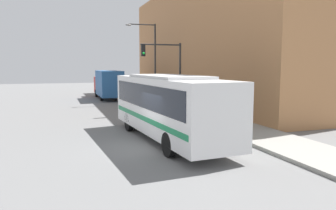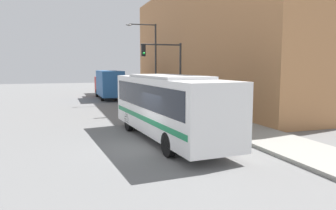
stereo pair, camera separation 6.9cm
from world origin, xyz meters
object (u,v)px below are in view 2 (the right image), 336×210
Objects in this scene: traffic_light_pole at (167,65)px; street_lamp at (152,56)px; city_bus at (168,103)px; fire_hydrant at (209,117)px; delivery_truck at (108,84)px; pedestrian_near_corner at (177,98)px.

street_lamp is at bearing 83.63° from traffic_light_pole.
fire_hydrant is at bearing 36.07° from city_bus.
city_bus is 16.88m from street_lamp.
street_lamp is (0.81, 7.25, 0.91)m from traffic_light_pole.
fire_hydrant is at bearing -80.36° from traffic_light_pole.
fire_hydrant is 0.10× the size of street_lamp.
delivery_truck is 1.54× the size of traffic_light_pole.
street_lamp is (-0.15, 12.93, 4.21)m from fire_hydrant.
pedestrian_near_corner is at bearing -67.43° from delivery_truck.
city_bus is 1.34× the size of street_lamp.
delivery_truck is at bearing 121.46° from street_lamp.
fire_hydrant is at bearing -78.90° from delivery_truck.
pedestrian_near_corner is at bearing 53.66° from traffic_light_pole.
delivery_truck reaches higher than fire_hydrant.
fire_hydrant is 0.14× the size of traffic_light_pole.
traffic_light_pole is 0.70× the size of street_lamp.
delivery_truck is 7.36m from street_lamp.
pedestrian_near_corner is (1.72, 2.34, -2.84)m from traffic_light_pole.
delivery_truck is 11.08× the size of fire_hydrant.
delivery_truck is 5.04× the size of pedestrian_near_corner.
city_bus is 5.27m from fire_hydrant.
city_bus is 21.95m from delivery_truck.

